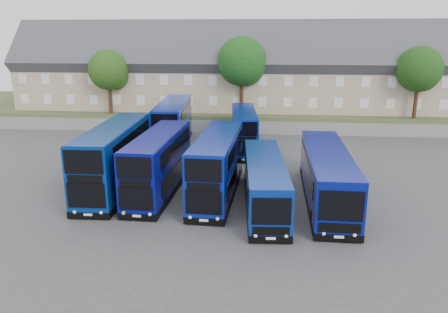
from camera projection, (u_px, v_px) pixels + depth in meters
ground at (190, 211)px, 29.01m from camera, size 120.00×120.00×0.00m
retaining_wall at (224, 127)px, 51.82m from camera, size 70.00×0.40×1.50m
earth_bank at (230, 111)px, 61.34m from camera, size 80.00×20.00×2.00m
terrace_row at (251, 73)px, 55.73m from camera, size 60.00×10.40×11.20m
dd_front_left at (115, 159)px, 32.63m from camera, size 3.10×12.06×4.76m
dd_front_mid at (159, 164)px, 31.98m from camera, size 2.87×11.06×4.37m
dd_front_right at (217, 166)px, 31.40m from camera, size 3.06×11.27×4.44m
dd_rear_left at (173, 125)px, 44.93m from camera, size 3.58×11.97×4.69m
dd_rear_right at (244, 131)px, 43.91m from camera, size 3.17×10.28×4.02m
coach_east_a at (264, 183)px, 29.58m from camera, size 3.27×11.98×3.24m
coach_east_b at (327, 177)px, 30.34m from camera, size 2.99×13.28×3.62m
tree_west at (110, 72)px, 52.41m from camera, size 4.80×4.80×7.65m
tree_mid at (243, 63)px, 51.19m from camera, size 5.76×5.76×9.18m
tree_east at (420, 71)px, 49.11m from camera, size 5.12×5.12×8.16m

